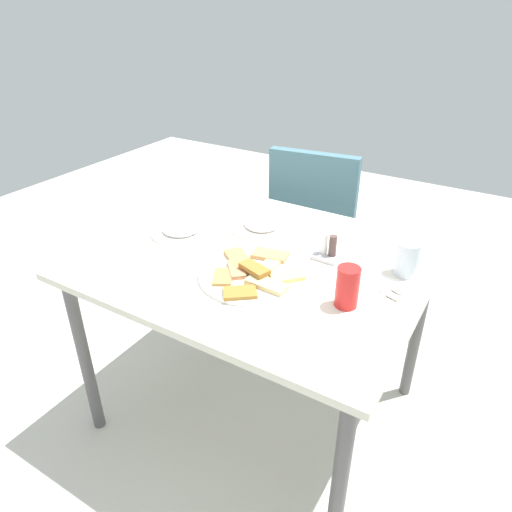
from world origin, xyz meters
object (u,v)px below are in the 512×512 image
fork (370,285)px  condiment_caddy (328,250)px  salad_plate_greens (262,224)px  drinking_glass (407,258)px  dining_table (258,275)px  pide_platter (253,273)px  soda_can (347,287)px  dining_chair (317,226)px  spoon (374,280)px  paper_napkin (372,283)px  salad_plate_rice (182,229)px

fork → condiment_caddy: (-0.18, 0.10, 0.02)m
salad_plate_greens → drinking_glass: size_ratio=2.16×
dining_table → pide_platter: (0.05, -0.11, 0.09)m
pide_platter → soda_can: (0.31, 0.00, 0.05)m
salad_plate_greens → drinking_glass: 0.56m
dining_chair → salad_plate_greens: size_ratio=3.71×
fork → spoon: size_ratio=1.00×
paper_napkin → condiment_caddy: 0.20m
dining_table → fork: fork is taller
spoon → salad_plate_greens: bearing=-177.3°
soda_can → fork: size_ratio=0.61×
pide_platter → salad_plate_greens: 0.35m
dining_table → fork: 0.39m
dining_chair → paper_napkin: size_ratio=7.38×
salad_plate_greens → dining_table: bearing=-62.3°
salad_plate_rice → dining_table: bearing=-1.1°
fork → condiment_caddy: condiment_caddy is taller
pide_platter → fork: 0.36m
dining_table → drinking_glass: bearing=18.0°
drinking_glass → salad_plate_greens: bearing=174.5°
salad_plate_greens → paper_napkin: 0.51m
salad_plate_greens → paper_napkin: (0.49, -0.16, -0.01)m
drinking_glass → condiment_caddy: drinking_glass is taller
dining_table → paper_napkin: 0.39m
drinking_glass → condiment_caddy: bearing=-173.4°
salad_plate_greens → spoon: size_ratio=1.21×
dining_chair → salad_plate_greens: dining_chair is taller
fork → paper_napkin: bearing=108.2°
dining_table → fork: size_ratio=5.50×
soda_can → drinking_glass: size_ratio=1.10×
salad_plate_greens → paper_napkin: salad_plate_greens is taller
dining_chair → fork: dining_chair is taller
drinking_glass → paper_napkin: (-0.07, -0.11, -0.05)m
dining_table → soda_can: 0.40m
pide_platter → fork: (0.33, 0.13, -0.01)m
spoon → paper_napkin: bearing=-70.7°
dining_table → dining_chair: (-0.11, 0.73, -0.14)m
salad_plate_rice → paper_napkin: size_ratio=1.88×
condiment_caddy → fork: bearing=-28.3°
pide_platter → salad_plate_rice: 0.40m
pide_platter → fork: pide_platter is taller
spoon → fork: bearing=-70.7°
condiment_caddy → paper_napkin: bearing=-23.8°
dining_chair → soda_can: (0.46, -0.84, 0.27)m
pide_platter → salad_plate_greens: same height
salad_plate_rice → drinking_glass: drinking_glass is taller
salad_plate_rice → paper_napkin: salad_plate_rice is taller
dining_table → pide_platter: 0.15m
fork → drinking_glass: bearing=80.8°
salad_plate_rice → drinking_glass: 0.80m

